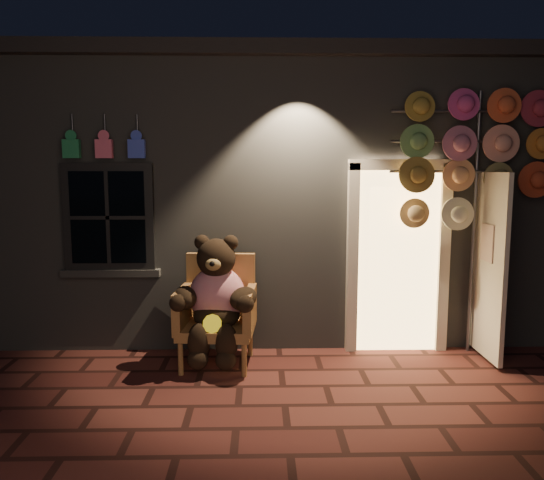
{
  "coord_description": "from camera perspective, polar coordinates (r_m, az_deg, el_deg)",
  "views": [
    {
      "loc": [
        -0.22,
        -4.46,
        2.09
      ],
      "look_at": [
        -0.09,
        1.0,
        1.35
      ],
      "focal_mm": 35.0,
      "sensor_mm": 36.0,
      "label": 1
    }
  ],
  "objects": [
    {
      "name": "ground",
      "position": [
        4.93,
        1.4,
        -17.36
      ],
      "size": [
        60.0,
        60.0,
        0.0
      ],
      "primitive_type": "plane",
      "color": "#5B2922",
      "rests_on": "ground"
    },
    {
      "name": "shop_building",
      "position": [
        8.46,
        0.17,
        5.3
      ],
      "size": [
        7.3,
        5.95,
        3.51
      ],
      "color": "slate",
      "rests_on": "ground"
    },
    {
      "name": "wicker_armchair",
      "position": [
        5.78,
        -5.83,
        -7.49
      ],
      "size": [
        0.85,
        0.78,
        1.16
      ],
      "rotation": [
        0.0,
        0.0,
        -0.08
      ],
      "color": "#AB7742",
      "rests_on": "ground"
    },
    {
      "name": "teddy_bear",
      "position": [
        5.6,
        -6.05,
        -6.31
      ],
      "size": [
        0.96,
        0.77,
        1.32
      ],
      "rotation": [
        0.0,
        0.0,
        -0.08
      ],
      "color": "red",
      "rests_on": "ground"
    },
    {
      "name": "hat_rack",
      "position": [
        6.19,
        20.8,
        8.74
      ],
      "size": [
        1.78,
        0.22,
        2.94
      ],
      "color": "#59595E",
      "rests_on": "ground"
    }
  ]
}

